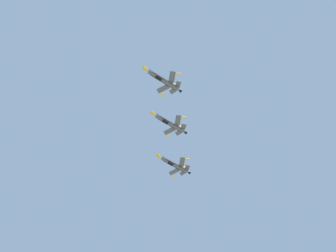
# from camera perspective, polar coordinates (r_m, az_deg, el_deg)

# --- Properties ---
(fighter_jet_lead) EXTENTS (15.50, 10.18, 4.39)m
(fighter_jet_lead) POSITION_cam_1_polar(r_m,az_deg,el_deg) (159.34, -0.64, 5.64)
(fighter_jet_lead) COLOR #4C5666
(fighter_jet_left_wing) EXTENTS (15.50, 10.14, 4.38)m
(fighter_jet_left_wing) POSITION_cam_1_polar(r_m,az_deg,el_deg) (170.00, 0.16, 0.38)
(fighter_jet_left_wing) COLOR #4C5666
(fighter_jet_right_wing) EXTENTS (15.50, 10.09, 4.37)m
(fighter_jet_right_wing) POSITION_cam_1_polar(r_m,az_deg,el_deg) (184.02, 0.75, -4.68)
(fighter_jet_right_wing) COLOR #4C5666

